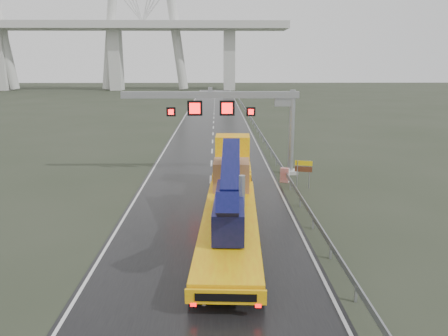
{
  "coord_description": "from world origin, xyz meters",
  "views": [
    {
      "loc": [
        0.54,
        -18.75,
        9.37
      ],
      "look_at": [
        0.96,
        6.86,
        3.2
      ],
      "focal_mm": 35.0,
      "sensor_mm": 36.0,
      "label": 1
    }
  ],
  "objects_px": {
    "exit_sign_pair": "(303,169)",
    "sign_gantry": "(235,109)",
    "heavy_haul_truck": "(231,186)",
    "striped_barrier": "(285,175)"
  },
  "relations": [
    {
      "from": "heavy_haul_truck",
      "to": "exit_sign_pair",
      "type": "xyz_separation_m",
      "value": [
        5.69,
        5.67,
        -0.26
      ]
    },
    {
      "from": "sign_gantry",
      "to": "exit_sign_pair",
      "type": "distance_m",
      "value": 7.96
    },
    {
      "from": "exit_sign_pair",
      "to": "heavy_haul_truck",
      "type": "bearing_deg",
      "value": -120.85
    },
    {
      "from": "heavy_haul_truck",
      "to": "sign_gantry",
      "type": "bearing_deg",
      "value": 88.95
    },
    {
      "from": "heavy_haul_truck",
      "to": "exit_sign_pair",
      "type": "distance_m",
      "value": 8.03
    },
    {
      "from": "heavy_haul_truck",
      "to": "exit_sign_pair",
      "type": "relative_size",
      "value": 9.04
    },
    {
      "from": "heavy_haul_truck",
      "to": "striped_barrier",
      "type": "height_order",
      "value": "heavy_haul_truck"
    },
    {
      "from": "exit_sign_pair",
      "to": "sign_gantry",
      "type": "bearing_deg",
      "value": 151.03
    },
    {
      "from": "sign_gantry",
      "to": "striped_barrier",
      "type": "xyz_separation_m",
      "value": [
        3.9,
        -2.79,
        -5.03
      ]
    },
    {
      "from": "heavy_haul_truck",
      "to": "striped_barrier",
      "type": "distance_m",
      "value": 8.94
    }
  ]
}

